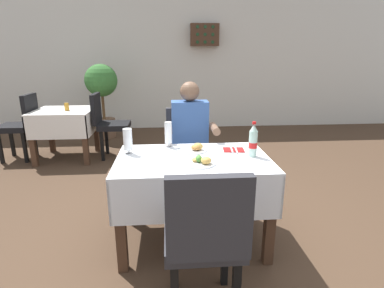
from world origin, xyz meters
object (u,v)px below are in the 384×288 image
at_px(background_table_tumbler, 67,107).
at_px(beer_glass_left, 168,134).
at_px(plate_near_camera, 200,161).
at_px(seated_diner_far, 190,138).
at_px(potted_plant_corner, 102,91).
at_px(chair_far_diner_seat, 187,150).
at_px(napkin_cutlery_set, 234,150).
at_px(chair_near_camera_side, 205,236).
at_px(wall_bottle_rack, 205,35).
at_px(background_chair_right, 108,121).
at_px(beer_glass_middle, 128,141).
at_px(main_dining_table, 193,178).
at_px(cola_bottle_primary, 253,141).
at_px(background_dining_table, 65,123).
at_px(background_chair_left, 21,123).
at_px(plate_far_diner, 194,148).

bearing_deg(background_table_tumbler, beer_glass_left, -52.84).
xyz_separation_m(plate_near_camera, beer_glass_left, (-0.23, 0.44, 0.09)).
height_order(seated_diner_far, potted_plant_corner, potted_plant_corner).
xyz_separation_m(chair_far_diner_seat, napkin_cutlery_set, (0.35, -0.62, 0.19)).
distance_m(chair_near_camera_side, wall_bottle_rack, 5.07).
xyz_separation_m(plate_near_camera, background_chair_right, (-1.13, 2.42, -0.20)).
xyz_separation_m(beer_glass_middle, background_table_tumbler, (-1.13, 2.07, -0.05)).
xyz_separation_m(main_dining_table, beer_glass_left, (-0.19, 0.29, 0.29)).
bearing_deg(beer_glass_left, chair_far_diner_seat, 68.68).
distance_m(beer_glass_middle, cola_bottle_primary, 0.99).
height_order(seated_diner_far, background_table_tumbler, seated_diner_far).
xyz_separation_m(seated_diner_far, background_dining_table, (-1.74, 1.61, -0.17)).
bearing_deg(wall_bottle_rack, chair_far_diner_seat, -99.70).
xyz_separation_m(beer_glass_left, beer_glass_middle, (-0.32, -0.16, -0.01)).
height_order(background_table_tumbler, potted_plant_corner, potted_plant_corner).
xyz_separation_m(background_chair_left, wall_bottle_rack, (2.90, 1.81, 1.34)).
distance_m(chair_near_camera_side, potted_plant_corner, 4.47).
xyz_separation_m(beer_glass_middle, napkin_cutlery_set, (0.86, 0.02, -0.10)).
bearing_deg(napkin_cutlery_set, beer_glass_left, 165.82).
relative_size(beer_glass_middle, wall_bottle_rack, 0.37).
height_order(beer_glass_left, potted_plant_corner, potted_plant_corner).
bearing_deg(napkin_cutlery_set, background_table_tumbler, 134.17).
height_order(background_chair_left, potted_plant_corner, potted_plant_corner).
bearing_deg(seated_diner_far, background_chair_left, 145.79).
bearing_deg(napkin_cutlery_set, background_dining_table, 134.29).
distance_m(chair_near_camera_side, plate_far_diner, 0.97).
bearing_deg(cola_bottle_primary, seated_diner_far, 123.08).
relative_size(beer_glass_left, potted_plant_corner, 0.16).
distance_m(plate_far_diner, background_chair_right, 2.39).
distance_m(plate_far_diner, background_table_tumbler, 2.63).
xyz_separation_m(seated_diner_far, beer_glass_left, (-0.22, -0.37, 0.14)).
bearing_deg(background_chair_right, background_dining_table, 180.00).
relative_size(chair_far_diner_seat, potted_plant_corner, 0.71).
distance_m(background_dining_table, background_chair_left, 0.62).
height_order(plate_near_camera, potted_plant_corner, potted_plant_corner).
relative_size(background_table_tumbler, potted_plant_corner, 0.08).
bearing_deg(chair_far_diner_seat, main_dining_table, -90.00).
relative_size(seated_diner_far, plate_far_diner, 4.99).
height_order(cola_bottle_primary, potted_plant_corner, potted_plant_corner).
relative_size(main_dining_table, background_chair_left, 1.22).
height_order(napkin_cutlery_set, potted_plant_corner, potted_plant_corner).
xyz_separation_m(beer_glass_left, background_dining_table, (-1.52, 1.98, -0.31)).
bearing_deg(napkin_cutlery_set, seated_diner_far, 122.63).
bearing_deg(background_chair_right, plate_near_camera, -65.01).
height_order(background_dining_table, background_table_tumbler, background_table_tumbler).
bearing_deg(chair_far_diner_seat, background_chair_left, 147.33).
distance_m(beer_glass_middle, background_chair_right, 2.24).
xyz_separation_m(chair_near_camera_side, potted_plant_corner, (-1.39, 4.23, 0.32)).
xyz_separation_m(beer_glass_middle, background_chair_right, (-0.58, 2.14, -0.29)).
xyz_separation_m(main_dining_table, beer_glass_middle, (-0.51, 0.13, 0.28)).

